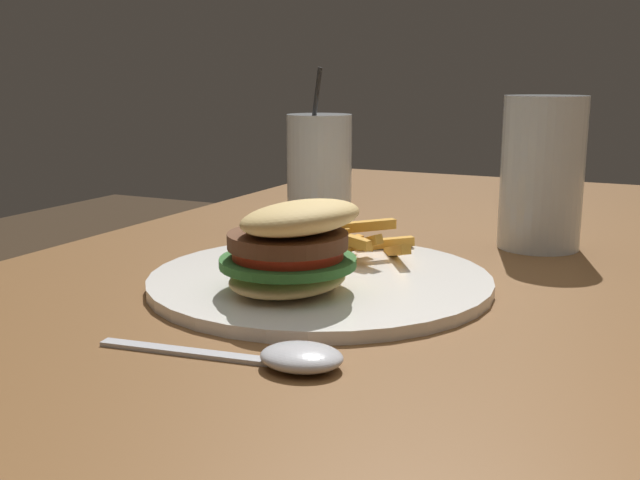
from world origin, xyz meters
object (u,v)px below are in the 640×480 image
object	(u,v)px
meal_plate_near	(310,265)
spoon	(289,356)
juice_glass	(319,176)
beer_glass	(542,175)

from	to	relation	value
meal_plate_near	spoon	distance (m)	0.17
spoon	meal_plate_near	bearing A→B (deg)	103.86
meal_plate_near	juice_glass	bearing A→B (deg)	-155.97
beer_glass	juice_glass	distance (m)	0.25
meal_plate_near	beer_glass	bearing A→B (deg)	150.85
juice_glass	spoon	world-z (taller)	juice_glass
beer_glass	spoon	distance (m)	0.42
meal_plate_near	juice_glass	size ratio (longest dim) A/B	1.58
beer_glass	juice_glass	bearing A→B (deg)	-84.58
spoon	beer_glass	bearing A→B (deg)	70.81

